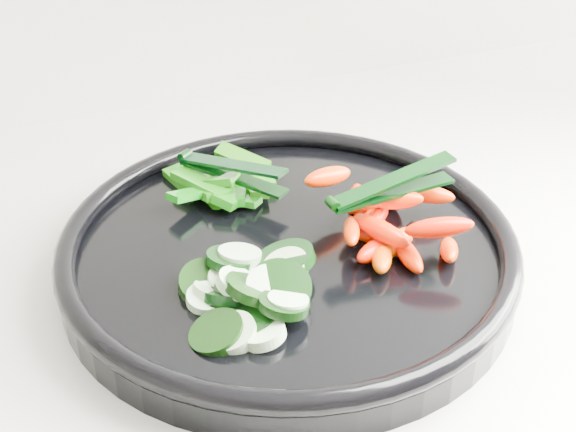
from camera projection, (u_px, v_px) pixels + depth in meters
name	position (u px, v px, depth m)	size (l,w,h in m)	color
veggie_tray	(288.00, 251.00, 0.66)	(0.46, 0.46, 0.04)	black
cucumber_pile	(244.00, 289.00, 0.59)	(0.13, 0.12, 0.04)	black
carrot_pile	(386.00, 219.00, 0.66)	(0.13, 0.14, 0.05)	#EB4900
pepper_pile	(221.00, 187.00, 0.72)	(0.11, 0.10, 0.04)	#0A6E0E
tong_carrot	(389.00, 187.00, 0.64)	(0.11, 0.02, 0.02)	black
tong_pepper	(229.00, 170.00, 0.71)	(0.08, 0.10, 0.02)	black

